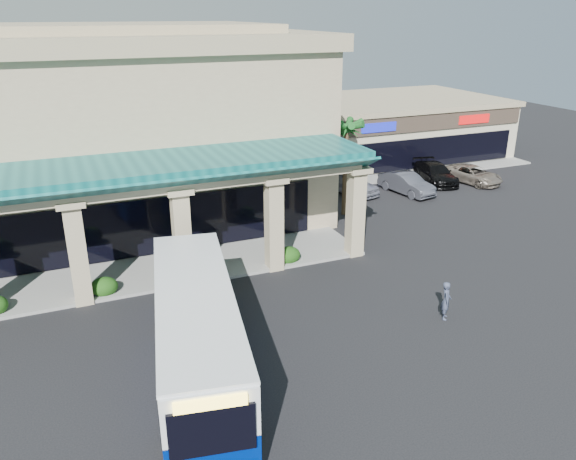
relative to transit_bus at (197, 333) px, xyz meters
name	(u,v)px	position (x,y,z in m)	size (l,w,h in m)	color
ground	(287,324)	(4.13, 1.77, -1.59)	(110.00, 110.00, 0.00)	black
main_building	(48,131)	(-3.87, 17.77, 4.09)	(30.80, 14.80, 11.35)	#C0AC89
arcade	(62,232)	(-3.87, 8.57, 1.26)	(30.00, 6.20, 5.70)	#0E5758
strip_mall	(370,128)	(22.13, 25.77, 0.86)	(22.50, 12.50, 4.90)	beige
palm_0	(345,163)	(12.63, 12.77, 1.71)	(2.40, 2.40, 6.60)	#144C19
palm_1	(337,157)	(13.63, 15.77, 1.31)	(2.40, 2.40, 5.80)	#144C19
broadleaf_tree	(281,151)	(11.63, 20.77, 0.82)	(2.60, 2.60, 4.81)	#1B4710
transit_bus	(197,333)	(0.00, 0.00, 0.00)	(2.65, 11.38, 3.18)	#001C88
pedestrian	(446,300)	(10.39, -0.30, -0.76)	(0.61, 0.40, 1.66)	#3B435B
car_silver	(351,183)	(15.16, 16.46, -0.81)	(1.84, 4.57, 1.56)	#9B9DAD
car_white	(407,183)	(18.74, 14.91, -0.86)	(1.55, 4.43, 1.46)	#43454F
car_red	(436,173)	(22.31, 16.39, -0.88)	(1.99, 4.88, 1.42)	black
car_gray	(472,174)	(24.78, 15.24, -0.95)	(2.12, 4.59, 1.28)	gray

